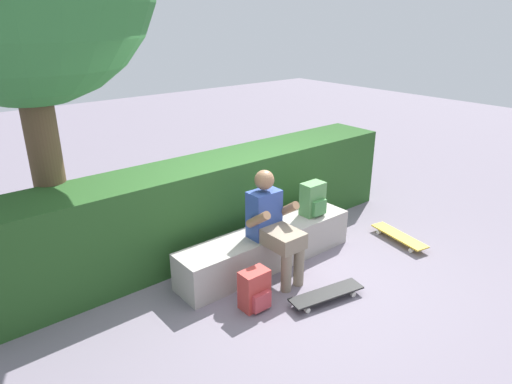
{
  "coord_description": "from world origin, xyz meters",
  "views": [
    {
      "loc": [
        -2.97,
        -3.06,
        2.66
      ],
      "look_at": [
        -0.01,
        0.54,
        0.83
      ],
      "focal_mm": 31.57,
      "sensor_mm": 36.0,
      "label": 1
    }
  ],
  "objects_px": {
    "bench_main": "(268,247)",
    "skateboard_near_person": "(327,294)",
    "person_skater": "(273,223)",
    "backpack_on_ground": "(255,290)",
    "backpack_on_bench": "(313,199)",
    "skateboard_beside_bench": "(399,236)"
  },
  "relations": [
    {
      "from": "bench_main",
      "to": "skateboard_near_person",
      "type": "relative_size",
      "value": 2.71
    },
    {
      "from": "person_skater",
      "to": "backpack_on_ground",
      "type": "xyz_separation_m",
      "value": [
        -0.52,
        -0.34,
        -0.44
      ]
    },
    {
      "from": "bench_main",
      "to": "backpack_on_ground",
      "type": "distance_m",
      "value": 0.84
    },
    {
      "from": "backpack_on_bench",
      "to": "bench_main",
      "type": "bearing_deg",
      "value": 179.23
    },
    {
      "from": "skateboard_beside_bench",
      "to": "skateboard_near_person",
      "type": "bearing_deg",
      "value": -170.42
    },
    {
      "from": "skateboard_beside_bench",
      "to": "bench_main",
      "type": "bearing_deg",
      "value": 158.78
    },
    {
      "from": "bench_main",
      "to": "skateboard_beside_bench",
      "type": "xyz_separation_m",
      "value": [
        1.64,
        -0.64,
        -0.14
      ]
    },
    {
      "from": "bench_main",
      "to": "backpack_on_ground",
      "type": "xyz_separation_m",
      "value": [
        -0.63,
        -0.55,
        -0.02
      ]
    },
    {
      "from": "skateboard_near_person",
      "to": "backpack_on_ground",
      "type": "relative_size",
      "value": 2.06
    },
    {
      "from": "person_skater",
      "to": "skateboard_beside_bench",
      "type": "bearing_deg",
      "value": -13.68
    },
    {
      "from": "person_skater",
      "to": "backpack_on_ground",
      "type": "distance_m",
      "value": 0.76
    },
    {
      "from": "bench_main",
      "to": "backpack_on_ground",
      "type": "relative_size",
      "value": 5.57
    },
    {
      "from": "bench_main",
      "to": "backpack_on_bench",
      "type": "relative_size",
      "value": 5.57
    },
    {
      "from": "bench_main",
      "to": "skateboard_beside_bench",
      "type": "bearing_deg",
      "value": -21.22
    },
    {
      "from": "bench_main",
      "to": "backpack_on_bench",
      "type": "height_order",
      "value": "backpack_on_bench"
    },
    {
      "from": "bench_main",
      "to": "skateboard_near_person",
      "type": "distance_m",
      "value": 0.93
    },
    {
      "from": "bench_main",
      "to": "backpack_on_bench",
      "type": "bearing_deg",
      "value": -0.77
    },
    {
      "from": "skateboard_beside_bench",
      "to": "backpack_on_ground",
      "type": "distance_m",
      "value": 2.28
    },
    {
      "from": "bench_main",
      "to": "skateboard_beside_bench",
      "type": "height_order",
      "value": "bench_main"
    },
    {
      "from": "bench_main",
      "to": "person_skater",
      "type": "distance_m",
      "value": 0.48
    },
    {
      "from": "skateboard_near_person",
      "to": "backpack_on_ground",
      "type": "bearing_deg",
      "value": 149.37
    },
    {
      "from": "bench_main",
      "to": "backpack_on_ground",
      "type": "bearing_deg",
      "value": -139.16
    }
  ]
}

